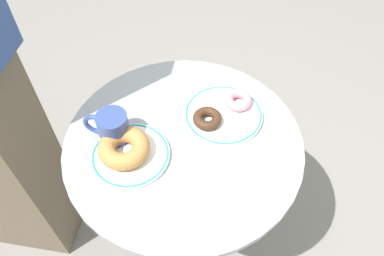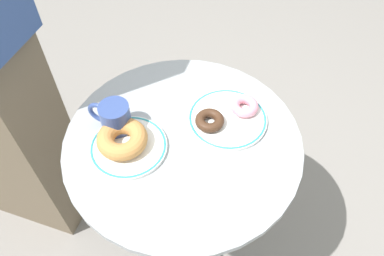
% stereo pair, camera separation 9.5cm
% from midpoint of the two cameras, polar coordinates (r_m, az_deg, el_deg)
% --- Properties ---
extents(ground_plane, '(7.00, 7.00, 0.02)m').
position_cam_midpoint_polar(ground_plane, '(1.60, -2.60, -17.56)').
color(ground_plane, gray).
extents(cafe_table, '(0.62, 0.62, 0.71)m').
position_cam_midpoint_polar(cafe_table, '(1.14, -3.53, -8.21)').
color(cafe_table, '#999EA3').
rests_on(cafe_table, ground).
extents(plate_left, '(0.20, 0.20, 0.01)m').
position_cam_midpoint_polar(plate_left, '(0.95, -12.08, -4.17)').
color(plate_left, white).
rests_on(plate_left, cafe_table).
extents(plate_right, '(0.21, 0.21, 0.01)m').
position_cam_midpoint_polar(plate_right, '(1.01, 2.13, 1.90)').
color(plate_right, white).
rests_on(plate_right, cafe_table).
extents(donut_old_fashioned, '(0.18, 0.18, 0.04)m').
position_cam_midpoint_polar(donut_old_fashioned, '(0.94, -13.13, -3.10)').
color(donut_old_fashioned, '#BC7F42').
rests_on(donut_old_fashioned, plate_left).
extents(donut_pink_frosted, '(0.10, 0.10, 0.03)m').
position_cam_midpoint_polar(donut_pink_frosted, '(1.03, 4.37, 4.06)').
color(donut_pink_frosted, pink).
rests_on(donut_pink_frosted, plate_right).
extents(donut_chocolate, '(0.08, 0.08, 0.03)m').
position_cam_midpoint_polar(donut_chocolate, '(0.98, -0.43, 1.29)').
color(donut_chocolate, '#422819').
rests_on(donut_chocolate, plate_right).
extents(coffee_mug, '(0.10, 0.10, 0.09)m').
position_cam_midpoint_polar(coffee_mug, '(0.97, -14.77, -0.14)').
color(coffee_mug, '#334784').
rests_on(coffee_mug, cafe_table).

